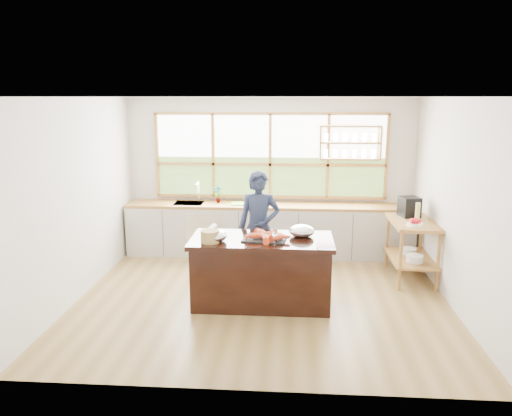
# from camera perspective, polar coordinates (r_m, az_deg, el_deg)

# --- Properties ---
(ground_plane) EXTENTS (5.00, 5.00, 0.00)m
(ground_plane) POSITION_cam_1_polar(r_m,az_deg,el_deg) (6.99, 0.74, -10.15)
(ground_plane) COLOR olive
(room_shell) EXTENTS (5.02, 4.52, 2.71)m
(room_shell) POSITION_cam_1_polar(r_m,az_deg,el_deg) (7.02, 1.22, 4.81)
(room_shell) COLOR beige
(room_shell) RESTS_ON ground_plane
(back_counter) EXTENTS (4.90, 0.63, 0.90)m
(back_counter) POSITION_cam_1_polar(r_m,az_deg,el_deg) (8.68, 1.38, -2.43)
(back_counter) COLOR #B7B5AD
(back_counter) RESTS_ON ground_plane
(right_shelf_unit) EXTENTS (0.62, 1.10, 0.90)m
(right_shelf_unit) POSITION_cam_1_polar(r_m,az_deg,el_deg) (7.83, 17.39, -3.54)
(right_shelf_unit) COLOR #9E6B29
(right_shelf_unit) RESTS_ON ground_plane
(island) EXTENTS (1.85, 0.90, 0.90)m
(island) POSITION_cam_1_polar(r_m,az_deg,el_deg) (6.64, 0.65, -7.20)
(island) COLOR black
(island) RESTS_ON ground_plane
(cook) EXTENTS (0.61, 0.40, 1.67)m
(cook) POSITION_cam_1_polar(r_m,az_deg,el_deg) (7.25, 0.33, -2.32)
(cook) COLOR #1D253D
(cook) RESTS_ON ground_plane
(potted_plant) EXTENTS (0.16, 0.11, 0.30)m
(potted_plant) POSITION_cam_1_polar(r_m,az_deg,el_deg) (8.69, -4.39, 1.59)
(potted_plant) COLOR slate
(potted_plant) RESTS_ON back_counter
(cutting_board) EXTENTS (0.42, 0.33, 0.01)m
(cutting_board) POSITION_cam_1_polar(r_m,az_deg,el_deg) (8.60, -1.46, 0.54)
(cutting_board) COLOR #65B941
(cutting_board) RESTS_ON back_counter
(espresso_machine) EXTENTS (0.33, 0.34, 0.31)m
(espresso_machine) POSITION_cam_1_polar(r_m,az_deg,el_deg) (8.01, 17.12, 0.14)
(espresso_machine) COLOR black
(espresso_machine) RESTS_ON right_shelf_unit
(wine_bottle) EXTENTS (0.08, 0.08, 0.28)m
(wine_bottle) POSITION_cam_1_polar(r_m,az_deg,el_deg) (7.73, 17.98, -0.45)
(wine_bottle) COLOR #C7C95C
(wine_bottle) RESTS_ON right_shelf_unit
(fruit_bowl) EXTENTS (0.22, 0.22, 0.11)m
(fruit_bowl) POSITION_cam_1_polar(r_m,az_deg,el_deg) (7.45, 17.70, -1.65)
(fruit_bowl) COLOR white
(fruit_bowl) RESTS_ON right_shelf_unit
(slate_board) EXTENTS (0.60, 0.47, 0.02)m
(slate_board) POSITION_cam_1_polar(r_m,az_deg,el_deg) (6.45, 1.01, -3.54)
(slate_board) COLOR black
(slate_board) RESTS_ON island
(lobster_pile) EXTENTS (0.52, 0.48, 0.08)m
(lobster_pile) POSITION_cam_1_polar(r_m,az_deg,el_deg) (6.41, 1.20, -3.19)
(lobster_pile) COLOR #DE4C1A
(lobster_pile) RESTS_ON slate_board
(mixing_bowl_left) EXTENTS (0.33, 0.33, 0.16)m
(mixing_bowl_left) POSITION_cam_1_polar(r_m,az_deg,el_deg) (6.39, -4.77, -3.17)
(mixing_bowl_left) COLOR silver
(mixing_bowl_left) RESTS_ON island
(mixing_bowl_right) EXTENTS (0.34, 0.34, 0.16)m
(mixing_bowl_right) POSITION_cam_1_polar(r_m,az_deg,el_deg) (6.61, 5.25, -2.64)
(mixing_bowl_right) COLOR silver
(mixing_bowl_right) RESTS_ON island
(wine_glass) EXTENTS (0.08, 0.08, 0.22)m
(wine_glass) POSITION_cam_1_polar(r_m,az_deg,el_deg) (6.15, 2.15, -2.89)
(wine_glass) COLOR white
(wine_glass) RESTS_ON island
(wicker_basket) EXTENTS (0.24, 0.24, 0.15)m
(wicker_basket) POSITION_cam_1_polar(r_m,az_deg,el_deg) (6.34, -5.28, -3.25)
(wicker_basket) COLOR tan
(wicker_basket) RESTS_ON island
(parchment_roll) EXTENTS (0.12, 0.31, 0.08)m
(parchment_roll) POSITION_cam_1_polar(r_m,az_deg,el_deg) (6.85, -5.09, -2.37)
(parchment_roll) COLOR white
(parchment_roll) RESTS_ON island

